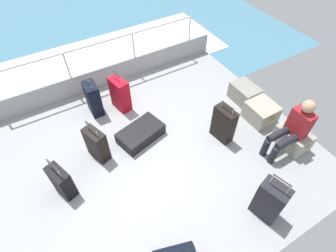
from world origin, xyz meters
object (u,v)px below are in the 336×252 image
(cargo_crate_1, at_px, (261,112))
(suitcase_2, at_px, (223,124))
(suitcase_3, at_px, (120,94))
(suitcase_5, at_px, (97,144))
(suitcase_4, at_px, (93,99))
(passenger_seated, at_px, (293,128))
(suitcase_0, at_px, (141,133))
(suitcase_1, at_px, (62,181))
(suitcase_6, at_px, (270,201))
(cargo_crate_2, at_px, (293,138))
(cargo_crate_0, at_px, (244,93))

(cargo_crate_1, distance_m, suitcase_2, 0.92)
(suitcase_3, xyz_separation_m, suitcase_5, (0.89, -0.80, -0.04))
(suitcase_5, bearing_deg, suitcase_4, 162.85)
(passenger_seated, relative_size, suitcase_5, 1.38)
(suitcase_0, distance_m, suitcase_4, 1.15)
(suitcase_2, bearing_deg, suitcase_5, -109.46)
(passenger_seated, xyz_separation_m, suitcase_5, (-1.47, -2.78, -0.25))
(suitcase_4, bearing_deg, suitcase_1, -35.62)
(suitcase_6, bearing_deg, cargo_crate_2, 118.02)
(cargo_crate_2, bearing_deg, suitcase_3, -137.65)
(cargo_crate_1, height_order, suitcase_1, suitcase_1)
(passenger_seated, relative_size, suitcase_6, 1.18)
(cargo_crate_2, bearing_deg, suitcase_5, -116.41)
(cargo_crate_1, bearing_deg, suitcase_5, -103.98)
(suitcase_3, height_order, suitcase_6, suitcase_6)
(cargo_crate_1, height_order, passenger_seated, passenger_seated)
(cargo_crate_2, distance_m, suitcase_1, 3.80)
(cargo_crate_0, xyz_separation_m, suitcase_5, (-0.16, -3.02, 0.12))
(passenger_seated, height_order, suitcase_4, passenger_seated)
(suitcase_5, height_order, suitcase_6, suitcase_6)
(cargo_crate_0, height_order, suitcase_3, suitcase_3)
(suitcase_1, bearing_deg, passenger_seated, 72.30)
(cargo_crate_0, xyz_separation_m, cargo_crate_1, (0.57, -0.09, 0.00))
(passenger_seated, xyz_separation_m, suitcase_1, (-1.10, -3.46, -0.28))
(suitcase_1, xyz_separation_m, suitcase_3, (-1.26, 1.48, 0.07))
(cargo_crate_0, xyz_separation_m, suitcase_6, (1.98, -1.34, 0.17))
(suitcase_4, bearing_deg, cargo_crate_0, 66.19)
(passenger_seated, height_order, suitcase_1, passenger_seated)
(cargo_crate_1, bearing_deg, suitcase_3, -127.37)
(cargo_crate_2, xyz_separation_m, suitcase_6, (0.68, -1.27, 0.17))
(suitcase_1, height_order, suitcase_3, suitcase_3)
(passenger_seated, distance_m, suitcase_2, 1.09)
(suitcase_0, xyz_separation_m, suitcase_4, (-1.03, -0.46, 0.23))
(suitcase_0, distance_m, suitcase_2, 1.45)
(suitcase_0, bearing_deg, suitcase_2, 60.28)
(suitcase_3, height_order, suitcase_4, suitcase_3)
(suitcase_0, xyz_separation_m, suitcase_2, (0.71, 1.25, 0.23))
(passenger_seated, relative_size, suitcase_0, 1.19)
(cargo_crate_1, height_order, suitcase_0, cargo_crate_1)
(cargo_crate_1, bearing_deg, cargo_crate_2, 2.12)
(cargo_crate_1, relative_size, cargo_crate_2, 0.92)
(cargo_crate_1, relative_size, suitcase_6, 0.61)
(cargo_crate_2, bearing_deg, suitcase_4, -133.45)
(cargo_crate_0, xyz_separation_m, suitcase_4, (-1.19, -2.70, 0.16))
(cargo_crate_2, relative_size, suitcase_3, 0.72)
(suitcase_4, bearing_deg, cargo_crate_2, 46.55)
(suitcase_0, xyz_separation_m, suitcase_1, (0.36, -1.46, 0.15))
(cargo_crate_0, bearing_deg, suitcase_1, -86.90)
(cargo_crate_0, distance_m, passenger_seated, 1.38)
(cargo_crate_2, distance_m, suitcase_3, 3.20)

